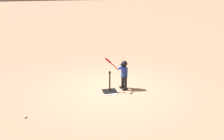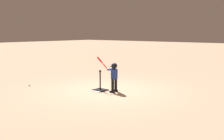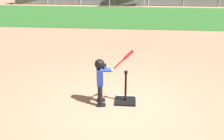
{
  "view_description": "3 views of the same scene",
  "coord_description": "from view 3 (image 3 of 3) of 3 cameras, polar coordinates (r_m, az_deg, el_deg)",
  "views": [
    {
      "loc": [
        2.14,
        8.3,
        3.64
      ],
      "look_at": [
        -0.01,
        -0.11,
        0.68
      ],
      "focal_mm": 42.0,
      "sensor_mm": 36.0,
      "label": 1
    },
    {
      "loc": [
        -6.12,
        7.16,
        2.12
      ],
      "look_at": [
        -0.29,
        0.08,
        0.78
      ],
      "focal_mm": 42.0,
      "sensor_mm": 36.0,
      "label": 2
    },
    {
      "loc": [
        0.3,
        -4.98,
        2.88
      ],
      "look_at": [
        -0.16,
        0.4,
        0.69
      ],
      "focal_mm": 42.0,
      "sensor_mm": 36.0,
      "label": 3
    }
  ],
  "objects": [
    {
      "name": "ground_plane",
      "position": [
        5.76,
        1.26,
        -7.92
      ],
      "size": [
        90.0,
        90.0,
        0.0
      ],
      "primitive_type": "plane",
      "color": "#93755B"
    },
    {
      "name": "grass_outfield_strip",
      "position": [
        16.01,
        3.85,
        11.68
      ],
      "size": [
        56.0,
        6.96,
        0.02
      ],
      "primitive_type": "cube",
      "color": "#286026",
      "rests_on": "ground_plane"
    },
    {
      "name": "home_plate",
      "position": [
        6.0,
        2.99,
        -6.52
      ],
      "size": [
        0.49,
        0.49,
        0.02
      ],
      "primitive_type": "cube",
      "rotation": [
        0.0,
        0.0,
        -0.12
      ],
      "color": "white",
      "rests_on": "ground_plane"
    },
    {
      "name": "batting_tee",
      "position": [
        5.9,
        2.94,
        -6.1
      ],
      "size": [
        0.46,
        0.42,
        0.75
      ],
      "color": "black",
      "rests_on": "ground_plane"
    },
    {
      "name": "batter_child",
      "position": [
        5.58,
        -2.33,
        -1.34
      ],
      "size": [
        0.82,
        0.34,
        1.24
      ],
      "color": "black",
      "rests_on": "ground_plane"
    }
  ]
}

